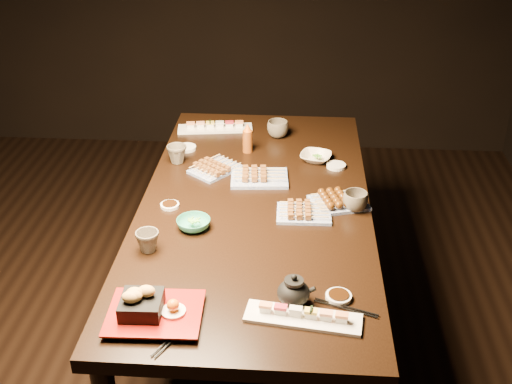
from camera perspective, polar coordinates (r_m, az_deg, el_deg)
dining_table at (r=2.73m, az=-0.07°, el=-7.76°), size 0.94×1.82×0.75m
sushi_platter_near at (r=1.95m, az=4.22°, el=-10.76°), size 0.36×0.14×0.04m
sushi_platter_far at (r=3.16m, az=-3.66°, el=5.92°), size 0.37×0.15×0.04m
yakitori_plate_center at (r=2.68m, az=0.31°, el=1.66°), size 0.25×0.19×0.06m
yakitori_plate_right at (r=2.44m, az=4.29°, el=-1.55°), size 0.21×0.15×0.05m
yakitori_plate_left at (r=2.76m, az=-3.66°, el=2.37°), size 0.24×0.25×0.05m
tsukune_plate at (r=2.52m, az=7.39°, el=-0.58°), size 0.25×0.21×0.05m
edamame_bowl_green at (r=2.36m, az=-5.57°, el=-2.85°), size 0.13×0.13×0.04m
edamame_bowl_cream at (r=2.86m, az=5.34°, el=3.11°), size 0.17×0.17×0.03m
tempura_tray at (r=1.95m, az=-9.05°, el=-9.82°), size 0.29×0.23×0.10m
teacup_near_left at (r=2.25m, az=-9.60°, el=-4.35°), size 0.11×0.11×0.08m
teacup_mid_right at (r=2.49m, az=8.82°, el=-0.82°), size 0.10×0.10×0.08m
teacup_far_left at (r=2.84m, az=-7.04°, el=3.35°), size 0.11×0.11×0.08m
teacup_far_right at (r=3.07m, az=1.94°, el=5.62°), size 0.13×0.13×0.08m
teapot at (r=1.99m, az=3.37°, el=-8.64°), size 0.13×0.13×0.10m
condiment_bottle at (r=2.91m, az=-0.76°, el=4.85°), size 0.05×0.05×0.14m
sauce_dish_west at (r=2.52m, az=-7.67°, el=-1.18°), size 0.09×0.09×0.01m
sauce_dish_east at (r=2.81m, az=7.13°, el=2.33°), size 0.11×0.11×0.01m
sauce_dish_se at (r=2.04m, az=7.35°, el=-9.21°), size 0.09×0.09×0.01m
sauce_dish_nw at (r=2.97m, az=-6.19°, el=3.93°), size 0.10×0.10×0.02m
chopsticks_near at (r=1.91m, az=-6.99°, el=-12.45°), size 0.12×0.20×0.01m
chopsticks_se at (r=2.01m, az=8.00°, el=-10.18°), size 0.20×0.09×0.01m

